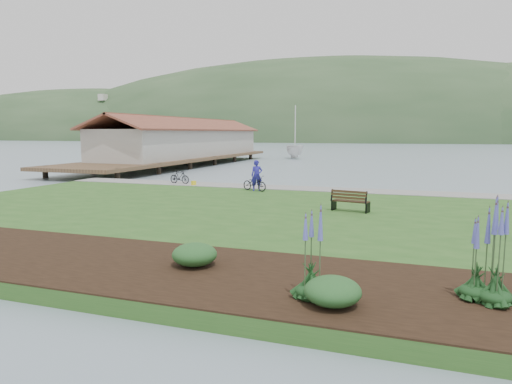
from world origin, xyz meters
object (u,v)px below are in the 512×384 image
at_px(park_bench, 350,200).
at_px(bicycle_a, 255,183).
at_px(sailboat, 295,159).
at_px(person, 257,173).

bearing_deg(park_bench, bicycle_a, 150.76).
height_order(bicycle_a, sailboat, sailboat).
distance_m(park_bench, bicycle_a, 8.00).
distance_m(park_bench, person, 7.95).
xyz_separation_m(park_bench, sailboat, (-13.64, 43.69, -0.87)).
bearing_deg(bicycle_a, person, -53.20).
relative_size(bicycle_a, sailboat, 0.07).
height_order(park_bench, person, person).
relative_size(person, bicycle_a, 1.23).
relative_size(person, sailboat, 0.09).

